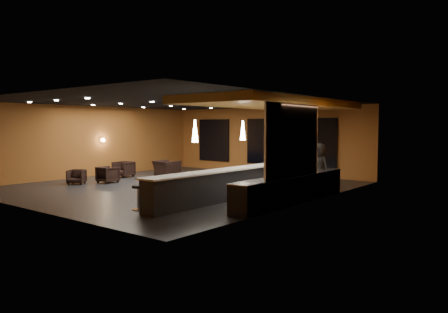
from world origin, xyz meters
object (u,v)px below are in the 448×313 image
Objects in this scene: bar_counter at (234,184)px; bar_stool_3 at (213,181)px; bar_stool_5 at (252,177)px; pendant_2 at (280,130)px; bar_stool_6 at (270,172)px; pendant_0 at (195,131)px; bar_stool_2 at (196,186)px; prep_counter at (292,189)px; column at (299,144)px; bar_stool_0 at (138,194)px; staff_b at (304,168)px; staff_c at (319,167)px; bar_stool_4 at (232,178)px; armchair_b at (108,175)px; pendant_1 at (243,130)px; armchair_d at (167,168)px; armchair_a at (77,177)px; bar_stool_1 at (172,188)px; armchair_c at (124,169)px; staff_a at (285,170)px.

bar_stool_3 is at bearing -170.95° from bar_counter.
pendant_2 is at bearing 46.07° from bar_stool_5.
bar_stool_6 is (-0.00, 1.36, 0.07)m from bar_stool_5.
pendant_0 is 0.93× the size of bar_stool_2.
column is (-2.00, 4.10, 1.32)m from prep_counter.
bar_stool_6 reaches higher than bar_stool_0.
staff_b reaches higher than bar_stool_6.
bar_counter is at bearing -97.03° from staff_c.
bar_stool_4 is (-0.11, 2.15, 0.06)m from bar_stool_2.
bar_stool_3 is (6.04, 0.03, 0.18)m from armchair_b.
staff_c is at bearing 40.75° from bar_stool_4.
column is 4.14m from pendant_1.
armchair_d reaches higher than bar_stool_2.
bar_counter reaches higher than bar_stool_0.
bar_stool_4 is at bearing 93.32° from bar_stool_3.
pendant_2 is at bearing -34.68° from bar_stool_6.
pendant_2 is at bearing -7.84° from armchair_a.
bar_stool_3 reaches higher than bar_stool_1.
armchair_b is at bearing -65.26° from armchair_c.
staff_a is at bearing 4.31° from bar_stool_5.
prep_counter reaches higher than armchair_a.
bar_stool_1 reaches higher than armchair_d.
staff_b is at bearing -12.97° from bar_stool_6.
armchair_c is at bearing -165.57° from bar_stool_6.
armchair_b is 1.07× the size of bar_stool_5.
pendant_2 is 8.46m from armchair_c.
bar_stool_5 is (6.07, -1.18, 0.10)m from armchair_d.
staff_a is 4.70m from bar_stool_1.
bar_stool_3 reaches higher than armchair_d.
staff_a is at bearing -114.78° from staff_c.
armchair_a is 4.74m from armchair_d.
bar_counter is at bearing -27.69° from armchair_a.
pendant_2 is at bearing -175.80° from armchair_d.
bar_stool_2 is at bearing -90.35° from bar_stool_6.
staff_b is at bearing -55.64° from column.
pendant_2 is at bearing -163.26° from staff_b.
bar_counter is 9.40× the size of armchair_c.
prep_counter reaches higher than armchair_b.
bar_stool_2 is at bearing 85.66° from bar_stool_1.
staff_c is 2.52× the size of bar_stool_0.
pendant_0 is at bearing 58.32° from bar_stool_0.
bar_stool_5 is at bearing 176.24° from armchair_d.
bar_stool_1 is 0.93× the size of bar_stool_4.
pendant_0 is 5.89m from bar_stool_6.
bar_stool_0 is at bearing -121.68° from pendant_0.
staff_a is (0.65, -0.71, -1.49)m from pendant_2.
bar_stool_4 is (-0.93, 1.10, 0.04)m from bar_counter.
staff_c is at bearing 69.58° from bar_stool_0.
bar_stool_6 is at bearing -171.02° from armchair_d.
staff_b is at bearing -158.77° from armchair_b.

